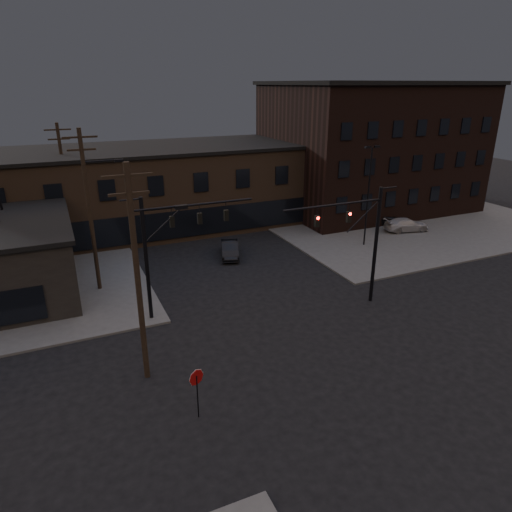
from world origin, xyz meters
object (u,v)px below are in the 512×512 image
(traffic_signal_far, at_px, (166,243))
(car_crossing, at_px, (230,249))
(stop_sign, at_px, (197,383))
(parked_car_lot_b, at_px, (406,225))
(parked_car_lot_a, at_px, (375,217))
(traffic_signal_near, at_px, (363,235))

(traffic_signal_far, distance_m, car_crossing, 12.06)
(stop_sign, bearing_deg, traffic_signal_far, 82.68)
(parked_car_lot_b, bearing_deg, parked_car_lot_a, 35.96)
(traffic_signal_near, relative_size, car_crossing, 1.95)
(traffic_signal_near, xyz_separation_m, stop_sign, (-13.36, -6.49, -3.09))
(traffic_signal_near, bearing_deg, stop_sign, -154.10)
(parked_car_lot_a, relative_size, car_crossing, 1.14)
(traffic_signal_near, distance_m, car_crossing, 13.58)
(parked_car_lot_a, distance_m, car_crossing, 17.53)
(parked_car_lot_b, bearing_deg, car_crossing, 99.36)
(parked_car_lot_a, height_order, parked_car_lot_b, parked_car_lot_a)
(traffic_signal_far, xyz_separation_m, car_crossing, (7.37, 8.51, -4.34))
(traffic_signal_far, bearing_deg, stop_sign, -97.32)
(traffic_signal_near, bearing_deg, traffic_signal_far, 163.83)
(traffic_signal_far, xyz_separation_m, parked_car_lot_b, (26.16, 7.70, -4.21))
(traffic_signal_near, distance_m, traffic_signal_far, 12.57)
(parked_car_lot_a, bearing_deg, traffic_signal_near, 153.25)
(traffic_signal_near, relative_size, parked_car_lot_b, 1.77)
(traffic_signal_near, height_order, parked_car_lot_a, traffic_signal_near)
(parked_car_lot_a, height_order, car_crossing, parked_car_lot_a)
(stop_sign, bearing_deg, car_crossing, 64.94)
(parked_car_lot_b, bearing_deg, traffic_signal_far, 118.23)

